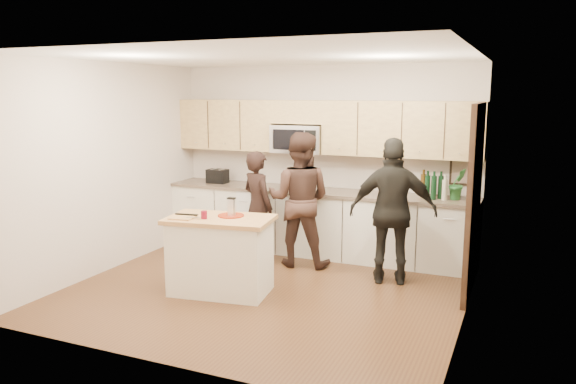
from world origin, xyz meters
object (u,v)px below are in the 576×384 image
at_px(island, 220,255).
at_px(woman_right, 393,212).
at_px(toaster, 218,176).
at_px(woman_left, 258,206).
at_px(woman_center, 299,200).

bearing_deg(island, woman_right, 24.36).
xyz_separation_m(toaster, woman_left, (0.98, -0.60, -0.28)).
distance_m(toaster, woman_center, 1.69).
distance_m(island, woman_right, 2.13).
bearing_deg(woman_center, woman_right, 161.55).
height_order(island, woman_left, woman_left).
height_order(toaster, woman_left, woman_left).
height_order(island, woman_right, woman_right).
xyz_separation_m(island, woman_center, (0.43, 1.36, 0.45)).
xyz_separation_m(toaster, woman_center, (1.59, -0.57, -0.14)).
distance_m(island, woman_left, 1.37).
relative_size(woman_left, woman_right, 0.86).
bearing_deg(woman_center, woman_left, -5.48).
height_order(toaster, woman_center, woman_center).
xyz_separation_m(woman_center, woman_right, (1.32, -0.23, -0.01)).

